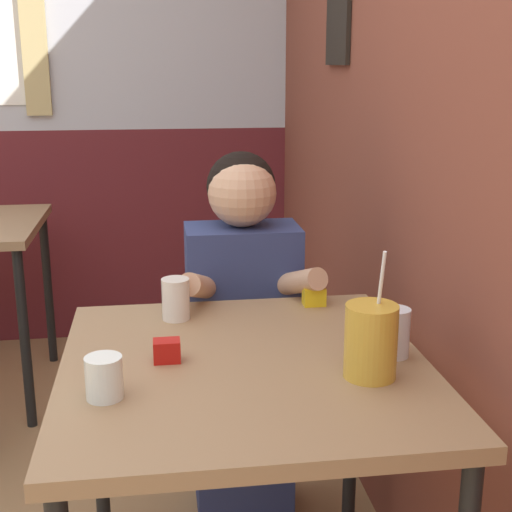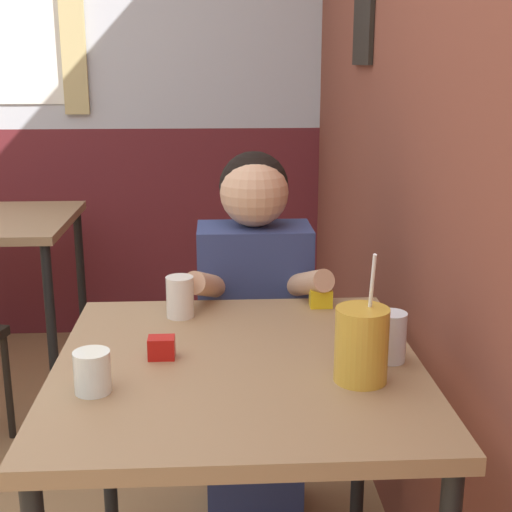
# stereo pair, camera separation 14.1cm
# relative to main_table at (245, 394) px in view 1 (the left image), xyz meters

# --- Properties ---
(brick_wall_right) EXTENTS (0.08, 4.51, 2.70)m
(brick_wall_right) POSITION_rel_main_table_xyz_m (0.52, 0.97, 0.65)
(brick_wall_right) COLOR brown
(brick_wall_right) RESTS_ON ground_plane
(back_wall) EXTENTS (5.26, 0.09, 2.70)m
(back_wall) POSITION_rel_main_table_xyz_m (-0.65, 2.25, 0.66)
(back_wall) COLOR silver
(back_wall) RESTS_ON ground_plane
(main_table) EXTENTS (0.82, 0.86, 0.78)m
(main_table) POSITION_rel_main_table_xyz_m (0.00, 0.00, 0.00)
(main_table) COLOR #93704C
(main_table) RESTS_ON ground_plane
(person_seated) EXTENTS (0.42, 0.41, 1.18)m
(person_seated) POSITION_rel_main_table_xyz_m (0.07, 0.59, -0.08)
(person_seated) COLOR navy
(person_seated) RESTS_ON ground_plane
(cocktail_pitcher) EXTENTS (0.11, 0.11, 0.28)m
(cocktail_pitcher) POSITION_rel_main_table_xyz_m (0.25, -0.11, 0.16)
(cocktail_pitcher) COLOR gold
(cocktail_pitcher) RESTS_ON main_table
(glass_near_pitcher) EXTENTS (0.07, 0.07, 0.11)m
(glass_near_pitcher) POSITION_rel_main_table_xyz_m (0.34, -0.01, 0.14)
(glass_near_pitcher) COLOR silver
(glass_near_pitcher) RESTS_ON main_table
(glass_center) EXTENTS (0.07, 0.07, 0.09)m
(glass_center) POSITION_rel_main_table_xyz_m (-0.30, -0.14, 0.12)
(glass_center) COLOR silver
(glass_center) RESTS_ON main_table
(glass_far_side) EXTENTS (0.07, 0.07, 0.11)m
(glass_far_side) POSITION_rel_main_table_xyz_m (-0.14, 0.30, 0.13)
(glass_far_side) COLOR silver
(glass_far_side) RESTS_ON main_table
(condiment_ketchup) EXTENTS (0.06, 0.04, 0.05)m
(condiment_ketchup) POSITION_rel_main_table_xyz_m (-0.17, 0.03, 0.11)
(condiment_ketchup) COLOR #B7140F
(condiment_ketchup) RESTS_ON main_table
(condiment_mustard) EXTENTS (0.06, 0.04, 0.05)m
(condiment_mustard) POSITION_rel_main_table_xyz_m (0.24, 0.36, 0.11)
(condiment_mustard) COLOR yellow
(condiment_mustard) RESTS_ON main_table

